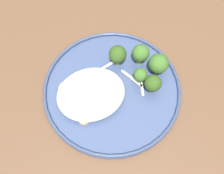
# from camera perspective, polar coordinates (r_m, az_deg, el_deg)

# --- Properties ---
(ground) EXTENTS (6.00, 6.00, 0.00)m
(ground) POSITION_cam_1_polar(r_m,az_deg,el_deg) (1.30, -1.19, -14.51)
(ground) COLOR #665B51
(wooden_dining_table) EXTENTS (1.40, 1.00, 0.74)m
(wooden_dining_table) POSITION_cam_1_polar(r_m,az_deg,el_deg) (0.67, -2.25, -2.80)
(wooden_dining_table) COLOR brown
(wooden_dining_table) RESTS_ON ground
(dinner_plate) EXTENTS (0.29, 0.29, 0.02)m
(dinner_plate) POSITION_cam_1_polar(r_m,az_deg,el_deg) (0.58, -0.00, -0.50)
(dinner_plate) COLOR #38476B
(dinner_plate) RESTS_ON wooden_dining_table
(noodle_bed) EXTENTS (0.14, 0.12, 0.03)m
(noodle_bed) POSITION_cam_1_polar(r_m,az_deg,el_deg) (0.56, -4.42, -1.39)
(noodle_bed) COLOR beige
(noodle_bed) RESTS_ON dinner_plate
(seared_scallop_center_golden) EXTENTS (0.02, 0.02, 0.01)m
(seared_scallop_center_golden) POSITION_cam_1_polar(r_m,az_deg,el_deg) (0.58, -0.64, 2.03)
(seared_scallop_center_golden) COLOR beige
(seared_scallop_center_golden) RESTS_ON dinner_plate
(seared_scallop_rear_pale) EXTENTS (0.03, 0.03, 0.01)m
(seared_scallop_rear_pale) POSITION_cam_1_polar(r_m,az_deg,el_deg) (0.57, -9.28, -0.41)
(seared_scallop_rear_pale) COLOR #DBB77A
(seared_scallop_rear_pale) RESTS_ON dinner_plate
(seared_scallop_tiny_bay) EXTENTS (0.03, 0.03, 0.01)m
(seared_scallop_tiny_bay) POSITION_cam_1_polar(r_m,az_deg,el_deg) (0.56, -4.32, -1.95)
(seared_scallop_tiny_bay) COLOR #DBB77A
(seared_scallop_tiny_bay) RESTS_ON dinner_plate
(seared_scallop_left_edge) EXTENTS (0.03, 0.03, 0.01)m
(seared_scallop_left_edge) POSITION_cam_1_polar(r_m,az_deg,el_deg) (0.56, 1.18, -1.84)
(seared_scallop_left_edge) COLOR #E5C689
(seared_scallop_left_edge) RESTS_ON dinner_plate
(seared_scallop_half_hidden) EXTENTS (0.02, 0.02, 0.02)m
(seared_scallop_half_hidden) POSITION_cam_1_polar(r_m,az_deg,el_deg) (0.54, -5.87, -6.53)
(seared_scallop_half_hidden) COLOR beige
(seared_scallop_half_hidden) RESTS_ON dinner_plate
(broccoli_floret_center_pile) EXTENTS (0.04, 0.04, 0.05)m
(broccoli_floret_center_pile) POSITION_cam_1_polar(r_m,az_deg,el_deg) (0.58, 9.66, 4.77)
(broccoli_floret_center_pile) COLOR #89A356
(broccoli_floret_center_pile) RESTS_ON dinner_plate
(broccoli_floret_right_tilted) EXTENTS (0.03, 0.03, 0.05)m
(broccoli_floret_right_tilted) POSITION_cam_1_polar(r_m,az_deg,el_deg) (0.56, 5.91, 2.41)
(broccoli_floret_right_tilted) COLOR #89A356
(broccoli_floret_right_tilted) RESTS_ON dinner_plate
(broccoli_floret_beside_noodles) EXTENTS (0.04, 0.04, 0.05)m
(broccoli_floret_beside_noodles) POSITION_cam_1_polar(r_m,az_deg,el_deg) (0.58, 5.98, 6.96)
(broccoli_floret_beside_noodles) COLOR #7A994C
(broccoli_floret_beside_noodles) RESTS_ON dinner_plate
(broccoli_floret_tall_stalk) EXTENTS (0.04, 0.04, 0.05)m
(broccoli_floret_tall_stalk) POSITION_cam_1_polar(r_m,az_deg,el_deg) (0.58, 1.18, 6.78)
(broccoli_floret_tall_stalk) COLOR #89A356
(broccoli_floret_tall_stalk) RESTS_ON dinner_plate
(broccoli_floret_small_sprig) EXTENTS (0.04, 0.04, 0.05)m
(broccoli_floret_small_sprig) POSITION_cam_1_polar(r_m,az_deg,el_deg) (0.56, 8.52, 0.73)
(broccoli_floret_small_sprig) COLOR #89A356
(broccoli_floret_small_sprig) RESTS_ON dinner_plate
(onion_sliver_curled_piece) EXTENTS (0.03, 0.05, 0.00)m
(onion_sliver_curled_piece) POSITION_cam_1_polar(r_m,az_deg,el_deg) (0.59, 4.15, 1.79)
(onion_sliver_curled_piece) COLOR silver
(onion_sliver_curled_piece) RESTS_ON dinner_plate
(onion_sliver_long_sliver) EXTENTS (0.05, 0.02, 0.00)m
(onion_sliver_long_sliver) POSITION_cam_1_polar(r_m,az_deg,el_deg) (0.60, -1.50, 4.13)
(onion_sliver_long_sliver) COLOR silver
(onion_sliver_long_sliver) RESTS_ON dinner_plate
(onion_sliver_pale_crescent) EXTENTS (0.01, 0.04, 0.00)m
(onion_sliver_pale_crescent) POSITION_cam_1_polar(r_m,az_deg,el_deg) (0.58, 6.23, -0.16)
(onion_sliver_pale_crescent) COLOR silver
(onion_sliver_pale_crescent) RESTS_ON dinner_plate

